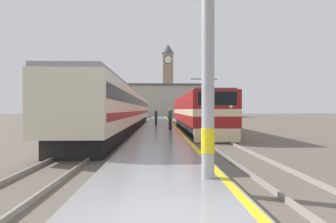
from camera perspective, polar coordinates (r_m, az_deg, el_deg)
ground_plane at (r=33.56m, az=-1.98°, el=-3.04°), size 200.00×200.00×0.00m
platform at (r=28.56m, az=-1.97°, el=-3.26°), size 3.36×140.00×0.38m
rail_track_near at (r=28.78m, az=4.87°, el=-3.55°), size 2.83×140.00×0.16m
rail_track_far at (r=28.78m, az=-8.87°, el=-3.55°), size 2.84×140.00×0.16m
locomotive_train at (r=24.64m, az=6.02°, el=-0.21°), size 2.92×18.48×4.38m
passenger_train at (r=28.52m, az=-8.92°, el=0.45°), size 2.92×37.55×3.77m
catenary_mast at (r=6.86m, az=9.23°, el=21.82°), size 2.58×0.33×8.45m
person_on_platform at (r=28.20m, az=-2.61°, el=-1.13°), size 0.34×0.34×1.69m
second_waiting_passenger at (r=21.24m, az=0.49°, el=-1.52°), size 0.34×0.34×1.76m
clock_tower at (r=83.36m, az=-0.03°, el=7.30°), size 4.03×4.03×22.67m
station_building at (r=72.42m, az=-2.08°, el=2.34°), size 24.63×8.66×8.87m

